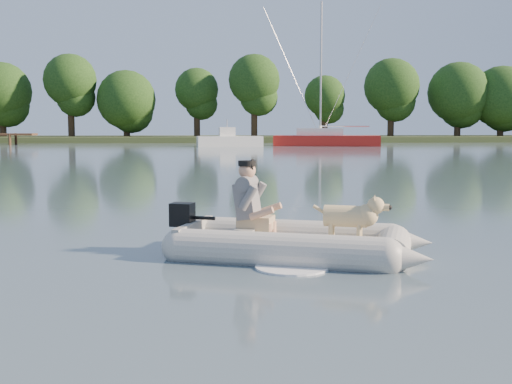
{
  "coord_description": "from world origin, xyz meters",
  "views": [
    {
      "loc": [
        -0.48,
        -8.25,
        1.78
      ],
      "look_at": [
        0.15,
        1.64,
        0.75
      ],
      "focal_mm": 45.0,
      "sensor_mm": 36.0,
      "label": 1
    }
  ],
  "objects": [
    {
      "name": "water",
      "position": [
        0.0,
        0.0,
        0.0
      ],
      "size": [
        160.0,
        160.0,
        0.0
      ],
      "primitive_type": "plane",
      "color": "slate",
      "rests_on": "ground"
    },
    {
      "name": "dog",
      "position": [
        1.26,
        0.16,
        0.52
      ],
      "size": [
        0.99,
        0.61,
        0.62
      ],
      "primitive_type": null,
      "rotation": [
        0.0,
        0.0,
        -0.32
      ],
      "color": "tan",
      "rests_on": "dinghy"
    },
    {
      "name": "treeline",
      "position": [
        5.75,
        61.07,
        5.3
      ],
      "size": [
        84.66,
        7.35,
        9.27
      ],
      "color": "#332316",
      "rests_on": "shore_bank"
    },
    {
      "name": "shore_bank",
      "position": [
        0.0,
        62.0,
        0.25
      ],
      "size": [
        160.0,
        12.0,
        0.7
      ],
      "primitive_type": "cube",
      "color": "#47512D",
      "rests_on": "water"
    },
    {
      "name": "man",
      "position": [
        -0.02,
        0.59,
        0.78
      ],
      "size": [
        0.89,
        0.82,
        1.08
      ],
      "primitive_type": null,
      "rotation": [
        0.0,
        0.0,
        -0.32
      ],
      "color": "slate",
      "rests_on": "dinghy"
    },
    {
      "name": "dinghy",
      "position": [
        0.63,
        0.32,
        0.59
      ],
      "size": [
        5.77,
        5.07,
        1.39
      ],
      "primitive_type": null,
      "rotation": [
        0.0,
        0.0,
        -0.32
      ],
      "color": "#989893",
      "rests_on": "water"
    },
    {
      "name": "motorboat",
      "position": [
        0.75,
        45.69,
        1.08
      ],
      "size": [
        5.81,
        2.71,
        2.38
      ],
      "primitive_type": null,
      "rotation": [
        0.0,
        0.0,
        0.1
      ],
      "color": "white",
      "rests_on": "water"
    },
    {
      "name": "sailboat",
      "position": [
        9.08,
        46.82,
        0.55
      ],
      "size": [
        9.41,
        4.43,
        12.45
      ],
      "rotation": [
        0.0,
        0.0,
        -0.2
      ],
      "color": "#AD1A13",
      "rests_on": "water"
    },
    {
      "name": "outboard_motor",
      "position": [
        -0.95,
        0.84,
        0.31
      ],
      "size": [
        0.49,
        0.41,
        0.79
      ],
      "primitive_type": null,
      "rotation": [
        0.0,
        0.0,
        -0.32
      ],
      "color": "black",
      "rests_on": "dinghy"
    }
  ]
}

